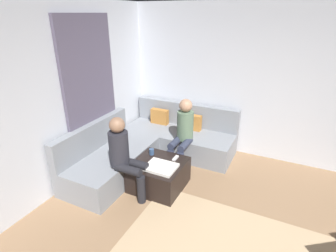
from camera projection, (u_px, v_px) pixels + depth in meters
name	position (u px, v px, depth m)	size (l,w,h in m)	color
wall_back	(290.00, 88.00, 4.40)	(6.00, 0.12, 2.70)	silver
wall_left	(10.00, 117.00, 3.15)	(0.12, 6.00, 2.70)	silver
curtain_panel	(91.00, 97.00, 4.23)	(0.06, 1.10, 2.50)	#595166
sectional_couch	(152.00, 146.00, 4.78)	(2.10, 2.55, 0.87)	gray
ottoman	(159.00, 175.00, 4.05)	(0.76, 0.76, 0.42)	black
folded_blanket	(161.00, 167.00, 3.82)	(0.44, 0.36, 0.04)	white
coffee_mug	(152.00, 152.00, 4.19)	(0.08, 0.08, 0.10)	#334C72
game_remote	(176.00, 158.00, 4.07)	(0.05, 0.15, 0.02)	white
person_on_couch_back	(183.00, 131.00, 4.44)	(0.30, 0.60, 1.20)	#2D3347
person_on_couch_side	(125.00, 154.00, 3.73)	(0.60, 0.30, 1.20)	black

